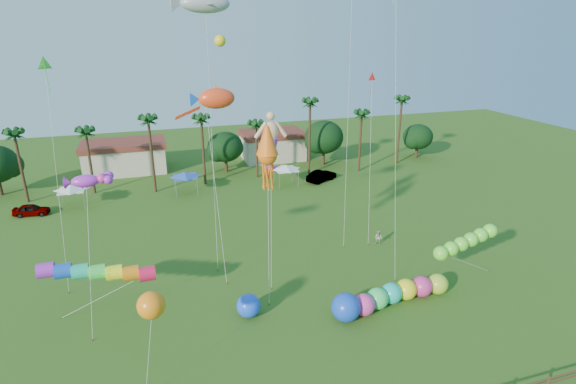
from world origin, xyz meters
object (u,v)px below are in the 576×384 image
object	(u,v)px
car_b	(322,176)
caterpillar_inflatable	(387,296)
blue_ball	(249,306)
car_a	(31,210)
spectator_b	(379,238)

from	to	relation	value
car_b	caterpillar_inflatable	xyz separation A→B (m)	(-6.70, -31.10, 0.13)
caterpillar_inflatable	blue_ball	bearing A→B (deg)	161.50
car_a	spectator_b	size ratio (longest dim) A/B	2.50
car_b	car_a	bearing A→B (deg)	63.41
spectator_b	caterpillar_inflatable	bearing A→B (deg)	-58.16
caterpillar_inflatable	blue_ball	xyz separation A→B (m)	(-11.00, 2.13, -0.01)
spectator_b	car_a	bearing A→B (deg)	-151.90
car_b	caterpillar_inflatable	size ratio (longest dim) A/B	0.45
car_a	caterpillar_inflatable	bearing A→B (deg)	-126.20
car_b	blue_ball	bearing A→B (deg)	120.17
spectator_b	caterpillar_inflatable	size ratio (longest dim) A/B	0.14
car_b	caterpillar_inflatable	distance (m)	31.82
car_a	spectator_b	bearing A→B (deg)	-111.44
car_a	caterpillar_inflatable	xyz separation A→B (m)	(31.47, -29.89, 0.26)
car_b	spectator_b	distance (m)	21.16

